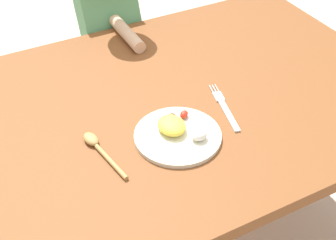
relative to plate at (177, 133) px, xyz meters
name	(u,v)px	position (x,y,z in m)	size (l,w,h in m)	color
ground_plane	(171,239)	(0.06, 0.15, -0.70)	(8.00, 8.00, 0.00)	beige
dining_table	(172,116)	(0.06, 0.15, -0.08)	(1.44, 0.96, 0.69)	brown
plate	(177,133)	(0.00, 0.00, 0.00)	(0.24, 0.24, 0.05)	beige
fork	(225,108)	(0.18, 0.04, -0.01)	(0.07, 0.22, 0.01)	silver
spoon	(98,147)	(-0.21, 0.05, 0.00)	(0.05, 0.20, 0.02)	#AA8447
person	(110,47)	(0.09, 0.73, -0.15)	(0.22, 0.41, 1.03)	#414A60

